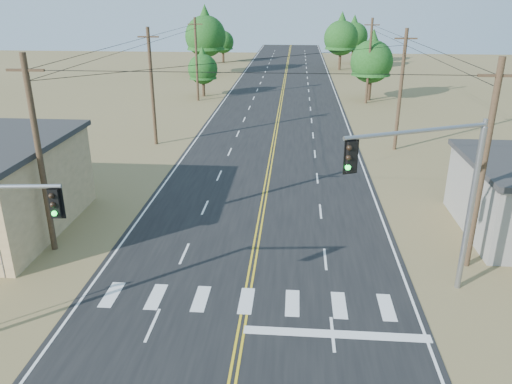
# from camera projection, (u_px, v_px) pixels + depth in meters

# --- Properties ---
(road) EXTENTS (15.00, 200.00, 0.02)m
(road) POSITION_uv_depth(u_px,v_px,m) (272.00, 153.00, 42.06)
(road) COLOR black
(road) RESTS_ON ground
(utility_pole_left_near) EXTENTS (1.80, 0.30, 10.00)m
(utility_pole_left_near) POSITION_uv_depth(u_px,v_px,m) (39.00, 156.00, 24.28)
(utility_pole_left_near) COLOR #4C3826
(utility_pole_left_near) RESTS_ON ground
(utility_pole_left_mid) EXTENTS (1.80, 0.30, 10.00)m
(utility_pole_left_mid) POSITION_uv_depth(u_px,v_px,m) (152.00, 86.00, 42.83)
(utility_pole_left_mid) COLOR #4C3826
(utility_pole_left_mid) RESTS_ON ground
(utility_pole_left_far) EXTENTS (1.80, 0.30, 10.00)m
(utility_pole_left_far) POSITION_uv_depth(u_px,v_px,m) (196.00, 59.00, 61.38)
(utility_pole_left_far) COLOR #4C3826
(utility_pole_left_far) RESTS_ON ground
(utility_pole_right_near) EXTENTS (1.80, 0.30, 10.00)m
(utility_pole_right_near) POSITION_uv_depth(u_px,v_px,m) (483.00, 167.00, 22.71)
(utility_pole_right_near) COLOR #4C3826
(utility_pole_right_near) RESTS_ON ground
(utility_pole_right_mid) EXTENTS (1.80, 0.30, 10.00)m
(utility_pole_right_mid) POSITION_uv_depth(u_px,v_px,m) (401.00, 90.00, 41.25)
(utility_pole_right_mid) COLOR #4C3826
(utility_pole_right_mid) RESTS_ON ground
(utility_pole_right_far) EXTENTS (1.80, 0.30, 10.00)m
(utility_pole_right_far) POSITION_uv_depth(u_px,v_px,m) (369.00, 61.00, 59.80)
(utility_pole_right_far) COLOR #4C3826
(utility_pole_right_far) RESTS_ON ground
(signal_mast_right) EXTENTS (5.98, 2.92, 7.79)m
(signal_mast_right) POSITION_uv_depth(u_px,v_px,m) (439.00, 184.00, 20.18)
(signal_mast_right) COLOR gray
(signal_mast_right) RESTS_ON ground
(tree_left_near) EXTENTS (3.84, 3.84, 6.39)m
(tree_left_near) POSITION_uv_depth(u_px,v_px,m) (203.00, 66.00, 64.50)
(tree_left_near) COLOR #3F2D1E
(tree_left_near) RESTS_ON ground
(tree_left_mid) EXTENTS (6.70, 6.70, 11.17)m
(tree_left_mid) POSITION_uv_depth(u_px,v_px,m) (205.00, 32.00, 82.11)
(tree_left_mid) COLOR #3F2D1E
(tree_left_mid) RESTS_ON ground
(tree_left_far) EXTENTS (4.29, 4.29, 7.16)m
(tree_left_far) POSITION_uv_depth(u_px,v_px,m) (223.00, 40.00, 97.62)
(tree_left_far) COLOR #3F2D1E
(tree_left_far) RESTS_ON ground
(tree_right_near) EXTENTS (5.21, 5.21, 8.69)m
(tree_right_near) POSITION_uv_depth(u_px,v_px,m) (372.00, 57.00, 61.56)
(tree_right_near) COLOR #3F2D1E
(tree_right_near) RESTS_ON ground
(tree_right_mid) EXTENTS (5.98, 5.98, 9.97)m
(tree_right_mid) POSITION_uv_depth(u_px,v_px,m) (341.00, 34.00, 87.22)
(tree_right_mid) COLOR #3F2D1E
(tree_right_mid) RESTS_ON ground
(tree_right_far) EXTENTS (5.47, 5.47, 9.12)m
(tree_right_far) POSITION_uv_depth(u_px,v_px,m) (354.00, 34.00, 96.05)
(tree_right_far) COLOR #3F2D1E
(tree_right_far) RESTS_ON ground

